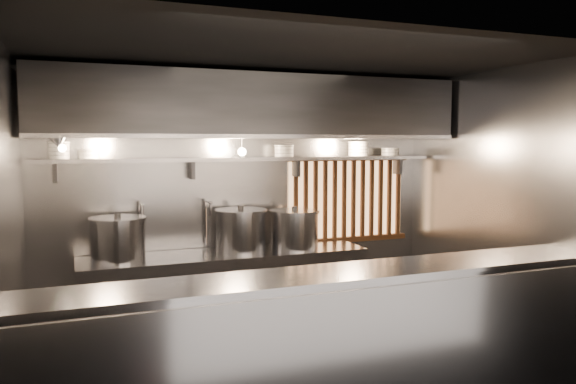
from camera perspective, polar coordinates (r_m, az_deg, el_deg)
floor at (r=5.31m, az=0.47°, el=-17.78°), size 4.50×4.50×0.00m
ceiling at (r=4.95m, az=0.49°, el=13.65°), size 4.50×4.50×0.00m
wall_back at (r=6.34m, az=-4.57°, el=-0.92°), size 4.50×0.00×4.50m
wall_left at (r=4.61m, az=-26.52°, el=-3.74°), size 0.00×3.00×3.00m
wall_right at (r=6.14m, az=20.38°, el=-1.44°), size 0.00×3.00×3.00m
serving_counter at (r=4.29m, az=5.42°, el=-15.38°), size 4.50×0.56×1.13m
cooking_bench at (r=6.09m, az=-6.23°, el=-10.30°), size 3.00×0.70×0.90m
bowl_shelf at (r=6.14m, az=-4.12°, el=3.37°), size 4.40×0.34×0.04m
exhaust_hood at (r=5.94m, az=-3.51°, el=8.57°), size 4.40×0.81×0.65m
wood_screen at (r=6.79m, az=6.10°, el=-0.70°), size 1.56×0.09×1.04m
faucet_left at (r=5.99m, az=-14.78°, el=-2.33°), size 0.04×0.30×0.50m
faucet_right at (r=6.11m, az=-8.24°, el=-2.07°), size 0.04×0.30×0.50m
heat_lamp at (r=5.39m, az=-22.27°, el=4.75°), size 0.25×0.35×0.20m
pendant_bulb at (r=5.99m, az=-4.69°, el=4.11°), size 0.09×0.09×0.19m
stock_pot_left at (r=5.77m, az=-16.88°, el=-4.57°), size 0.67×0.67×0.47m
stock_pot_mid at (r=6.04m, az=-4.81°, el=-3.86°), size 0.68×0.68×0.49m
stock_pot_right at (r=6.17m, az=0.66°, el=-3.77°), size 0.65×0.65×0.46m
bowl_stack_0 at (r=5.86m, az=-22.25°, el=3.94°), size 0.21×0.21×0.17m
bowl_stack_1 at (r=5.87m, az=-19.54°, el=3.66°), size 0.21×0.21×0.09m
bowl_stack_2 at (r=6.28m, az=-0.41°, el=4.21°), size 0.22×0.22×0.13m
bowl_stack_3 at (r=6.67m, az=7.13°, el=4.38°), size 0.24×0.24×0.17m
bowl_stack_4 at (r=6.89m, az=10.34°, el=4.05°), size 0.23×0.23×0.09m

